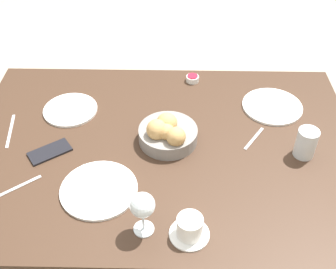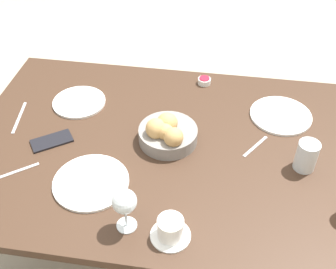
% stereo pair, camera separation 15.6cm
% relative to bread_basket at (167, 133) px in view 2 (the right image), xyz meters
% --- Properties ---
extents(ground_plane, '(10.00, 10.00, 0.00)m').
position_rel_bread_basket_xyz_m(ground_plane, '(0.02, 0.02, -0.77)').
color(ground_plane, '#A89E89').
extents(dining_table, '(1.47, 1.01, 0.73)m').
position_rel_bread_basket_xyz_m(dining_table, '(0.02, 0.02, -0.13)').
color(dining_table, '#3D281C').
rests_on(dining_table, ground_plane).
extents(bread_basket, '(0.22, 0.22, 0.12)m').
position_rel_bread_basket_xyz_m(bread_basket, '(0.00, 0.00, 0.00)').
color(bread_basket, gray).
rests_on(bread_basket, dining_table).
extents(plate_near_left, '(0.25, 0.25, 0.01)m').
position_rel_bread_basket_xyz_m(plate_near_left, '(-0.43, -0.22, -0.04)').
color(plate_near_left, white).
rests_on(plate_near_left, dining_table).
extents(plate_near_right, '(0.22, 0.22, 0.01)m').
position_rel_bread_basket_xyz_m(plate_near_right, '(0.40, -0.18, -0.04)').
color(plate_near_right, white).
rests_on(plate_near_right, dining_table).
extents(plate_far_center, '(0.26, 0.26, 0.01)m').
position_rel_bread_basket_xyz_m(plate_far_center, '(0.22, 0.24, -0.04)').
color(plate_far_center, white).
rests_on(plate_far_center, dining_table).
extents(water_tumbler, '(0.07, 0.07, 0.11)m').
position_rel_bread_basket_xyz_m(water_tumbler, '(-0.49, 0.05, 0.01)').
color(water_tumbler, silver).
rests_on(water_tumbler, dining_table).
extents(wine_glass, '(0.08, 0.08, 0.16)m').
position_rel_bread_basket_xyz_m(wine_glass, '(0.06, 0.39, 0.07)').
color(wine_glass, silver).
rests_on(wine_glass, dining_table).
extents(coffee_cup, '(0.12, 0.12, 0.08)m').
position_rel_bread_basket_xyz_m(coffee_cup, '(-0.08, 0.41, -0.01)').
color(coffee_cup, white).
rests_on(coffee_cup, dining_table).
extents(jam_bowl_berry, '(0.06, 0.06, 0.03)m').
position_rel_bread_basket_xyz_m(jam_bowl_berry, '(-0.10, -0.40, -0.03)').
color(jam_bowl_berry, white).
rests_on(jam_bowl_berry, dining_table).
extents(fork_silver, '(0.16, 0.13, 0.00)m').
position_rel_bread_basket_xyz_m(fork_silver, '(0.51, 0.24, -0.04)').
color(fork_silver, '#B7B7BC').
rests_on(fork_silver, dining_table).
extents(knife_silver, '(0.04, 0.19, 0.00)m').
position_rel_bread_basket_xyz_m(knife_silver, '(0.61, -0.05, -0.04)').
color(knife_silver, '#B7B7BC').
rests_on(knife_silver, dining_table).
extents(spoon_coffee, '(0.09, 0.13, 0.00)m').
position_rel_bread_basket_xyz_m(spoon_coffee, '(-0.33, -0.03, -0.04)').
color(spoon_coffee, '#B7B7BC').
rests_on(spoon_coffee, dining_table).
extents(cell_phone, '(0.17, 0.15, 0.01)m').
position_rel_bread_basket_xyz_m(cell_phone, '(0.43, 0.06, -0.04)').
color(cell_phone, black).
rests_on(cell_phone, dining_table).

